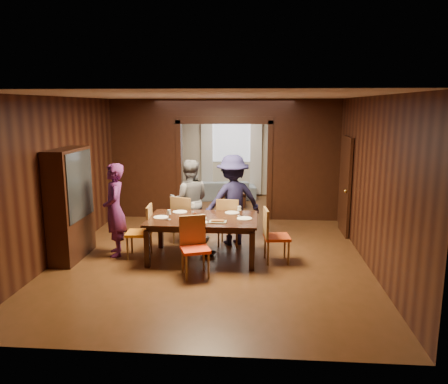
# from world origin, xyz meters

# --- Properties ---
(floor) EXTENTS (9.00, 9.00, 0.00)m
(floor) POSITION_xyz_m (0.00, 0.00, 0.00)
(floor) COLOR #4F3016
(floor) RESTS_ON ground
(ceiling) EXTENTS (5.50, 9.00, 0.02)m
(ceiling) POSITION_xyz_m (0.00, 0.00, 2.90)
(ceiling) COLOR silver
(ceiling) RESTS_ON room_walls
(room_walls) EXTENTS (5.52, 9.01, 2.90)m
(room_walls) POSITION_xyz_m (0.00, 1.89, 1.51)
(room_walls) COLOR black
(room_walls) RESTS_ON floor
(person_purple) EXTENTS (0.60, 0.73, 1.72)m
(person_purple) POSITION_xyz_m (-1.79, -1.28, 0.86)
(person_purple) COLOR #4F1B4F
(person_purple) RESTS_ON floor
(person_grey) EXTENTS (0.90, 0.75, 1.68)m
(person_grey) POSITION_xyz_m (-0.55, -0.32, 0.84)
(person_grey) COLOR #58585F
(person_grey) RESTS_ON floor
(person_navy) EXTENTS (1.33, 1.07, 1.80)m
(person_navy) POSITION_xyz_m (0.33, -0.43, 0.90)
(person_navy) COLOR #1A183C
(person_navy) RESTS_ON floor
(sofa) EXTENTS (2.00, 1.03, 0.56)m
(sofa) POSITION_xyz_m (-0.21, 3.85, 0.28)
(sofa) COLOR #859BAE
(sofa) RESTS_ON floor
(serving_bowl) EXTENTS (0.28, 0.28, 0.07)m
(serving_bowl) POSITION_xyz_m (-0.07, -1.22, 0.79)
(serving_bowl) COLOR black
(serving_bowl) RESTS_ON dining_table
(dining_table) EXTENTS (1.95, 1.21, 0.76)m
(dining_table) POSITION_xyz_m (-0.15, -1.35, 0.38)
(dining_table) COLOR black
(dining_table) RESTS_ON floor
(coffee_table) EXTENTS (0.80, 0.50, 0.40)m
(coffee_table) POSITION_xyz_m (0.13, 2.90, 0.20)
(coffee_table) COLOR black
(coffee_table) RESTS_ON floor
(chair_left) EXTENTS (0.47, 0.47, 0.97)m
(chair_left) POSITION_xyz_m (-1.33, -1.36, 0.48)
(chair_left) COLOR orange
(chair_left) RESTS_ON floor
(chair_right) EXTENTS (0.49, 0.49, 0.97)m
(chair_right) POSITION_xyz_m (1.17, -1.42, 0.48)
(chair_right) COLOR #C93E12
(chair_right) RESTS_ON floor
(chair_far_l) EXTENTS (0.55, 0.55, 0.97)m
(chair_far_l) POSITION_xyz_m (-0.63, -0.42, 0.48)
(chair_far_l) COLOR red
(chair_far_l) RESTS_ON floor
(chair_far_r) EXTENTS (0.49, 0.49, 0.97)m
(chair_far_r) POSITION_xyz_m (0.27, -0.53, 0.48)
(chair_far_r) COLOR red
(chair_far_r) RESTS_ON floor
(chair_near) EXTENTS (0.56, 0.56, 0.97)m
(chair_near) POSITION_xyz_m (-0.17, -2.19, 0.48)
(chair_near) COLOR #F23816
(chair_near) RESTS_ON floor
(hutch) EXTENTS (0.40, 1.20, 2.00)m
(hutch) POSITION_xyz_m (-2.53, -1.50, 1.00)
(hutch) COLOR black
(hutch) RESTS_ON floor
(door_right) EXTENTS (0.06, 0.90, 2.10)m
(door_right) POSITION_xyz_m (2.70, 0.50, 1.05)
(door_right) COLOR black
(door_right) RESTS_ON floor
(window_far) EXTENTS (1.20, 0.03, 1.30)m
(window_far) POSITION_xyz_m (0.00, 4.44, 1.70)
(window_far) COLOR silver
(window_far) RESTS_ON back_wall
(curtain_left) EXTENTS (0.35, 0.06, 2.40)m
(curtain_left) POSITION_xyz_m (-0.75, 4.40, 1.25)
(curtain_left) COLOR white
(curtain_left) RESTS_ON back_wall
(curtain_right) EXTENTS (0.35, 0.06, 2.40)m
(curtain_right) POSITION_xyz_m (0.75, 4.40, 1.25)
(curtain_right) COLOR white
(curtain_right) RESTS_ON back_wall
(plate_left) EXTENTS (0.27, 0.27, 0.01)m
(plate_left) POSITION_xyz_m (-0.91, -1.39, 0.77)
(plate_left) COLOR white
(plate_left) RESTS_ON dining_table
(plate_far_l) EXTENTS (0.27, 0.27, 0.01)m
(plate_far_l) POSITION_xyz_m (-0.64, -0.96, 0.77)
(plate_far_l) COLOR white
(plate_far_l) RESTS_ON dining_table
(plate_far_r) EXTENTS (0.27, 0.27, 0.01)m
(plate_far_r) POSITION_xyz_m (0.35, -0.95, 0.77)
(plate_far_r) COLOR silver
(plate_far_r) RESTS_ON dining_table
(plate_right) EXTENTS (0.27, 0.27, 0.01)m
(plate_right) POSITION_xyz_m (0.59, -1.35, 0.77)
(plate_right) COLOR white
(plate_right) RESTS_ON dining_table
(plate_near) EXTENTS (0.27, 0.27, 0.01)m
(plate_near) POSITION_xyz_m (-0.16, -1.68, 0.77)
(plate_near) COLOR silver
(plate_near) RESTS_ON dining_table
(platter_a) EXTENTS (0.30, 0.20, 0.04)m
(platter_a) POSITION_xyz_m (-0.23, -1.46, 0.78)
(platter_a) COLOR gray
(platter_a) RESTS_ON dining_table
(platter_b) EXTENTS (0.30, 0.20, 0.04)m
(platter_b) POSITION_xyz_m (0.14, -1.62, 0.78)
(platter_b) COLOR slate
(platter_b) RESTS_ON dining_table
(wineglass_left) EXTENTS (0.08, 0.08, 0.18)m
(wineglass_left) POSITION_xyz_m (-0.73, -1.53, 0.85)
(wineglass_left) COLOR silver
(wineglass_left) RESTS_ON dining_table
(wineglass_far) EXTENTS (0.08, 0.08, 0.18)m
(wineglass_far) POSITION_xyz_m (-0.39, -0.94, 0.85)
(wineglass_far) COLOR silver
(wineglass_far) RESTS_ON dining_table
(wineglass_right) EXTENTS (0.08, 0.08, 0.18)m
(wineglass_right) POSITION_xyz_m (0.49, -1.15, 0.85)
(wineglass_right) COLOR silver
(wineglass_right) RESTS_ON dining_table
(tumbler) EXTENTS (0.07, 0.07, 0.14)m
(tumbler) POSITION_xyz_m (-0.12, -1.67, 0.83)
(tumbler) COLOR silver
(tumbler) RESTS_ON dining_table
(condiment_jar) EXTENTS (0.08, 0.08, 0.11)m
(condiment_jar) POSITION_xyz_m (-0.29, -1.38, 0.82)
(condiment_jar) COLOR #4C2011
(condiment_jar) RESTS_ON dining_table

